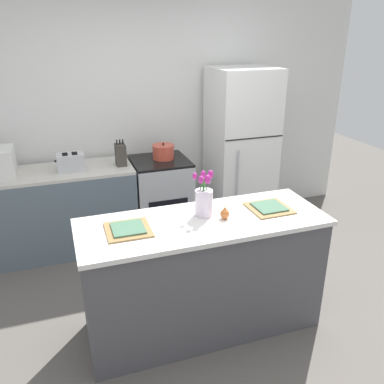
{
  "coord_description": "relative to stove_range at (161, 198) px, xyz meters",
  "views": [
    {
      "loc": [
        -0.93,
        -2.44,
        2.23
      ],
      "look_at": [
        0.0,
        0.25,
        1.05
      ],
      "focal_mm": 38.0,
      "sensor_mm": 36.0,
      "label": 1
    }
  ],
  "objects": [
    {
      "name": "back_wall",
      "position": [
        -0.1,
        0.4,
        0.91
      ],
      "size": [
        5.2,
        0.08,
        2.7
      ],
      "color": "silver",
      "rests_on": "ground_plane"
    },
    {
      "name": "refrigerator",
      "position": [
        0.95,
        0.0,
        0.46
      ],
      "size": [
        0.68,
        0.67,
        1.82
      ],
      "color": "white",
      "rests_on": "ground_plane"
    },
    {
      "name": "ground_plane",
      "position": [
        -0.1,
        -1.6,
        -0.44
      ],
      "size": [
        10.0,
        10.0,
        0.0
      ],
      "primitive_type": "plane",
      "color": "#59544F"
    },
    {
      "name": "back_counter",
      "position": [
        -1.16,
        0.0,
        0.0
      ],
      "size": [
        1.68,
        0.6,
        0.89
      ],
      "color": "slate",
      "rests_on": "ground_plane"
    },
    {
      "name": "knife_block",
      "position": [
        -0.42,
        -0.04,
        0.56
      ],
      "size": [
        0.1,
        0.14,
        0.27
      ],
      "color": "#3D3833",
      "rests_on": "back_counter"
    },
    {
      "name": "kitchen_island",
      "position": [
        -0.1,
        -1.6,
        0.02
      ],
      "size": [
        1.8,
        0.66,
        0.93
      ],
      "color": "#4C4C51",
      "rests_on": "ground_plane"
    },
    {
      "name": "pear_figurine",
      "position": [
        0.05,
        -1.63,
        0.53
      ],
      "size": [
        0.07,
        0.07,
        0.11
      ],
      "color": "#C66B33",
      "rests_on": "kitchen_island"
    },
    {
      "name": "stove_range",
      "position": [
        0.0,
        0.0,
        0.0
      ],
      "size": [
        0.6,
        0.61,
        0.89
      ],
      "color": "#B2B5B7",
      "rests_on": "ground_plane"
    },
    {
      "name": "toaster",
      "position": [
        -0.92,
        -0.04,
        0.53
      ],
      "size": [
        0.28,
        0.18,
        0.17
      ],
      "color": "#B7BABC",
      "rests_on": "back_counter"
    },
    {
      "name": "plate_setting_left",
      "position": [
        -0.64,
        -1.58,
        0.5
      ],
      "size": [
        0.31,
        0.31,
        0.02
      ],
      "color": "olive",
      "rests_on": "kitchen_island"
    },
    {
      "name": "plate_setting_right",
      "position": [
        0.44,
        -1.58,
        0.5
      ],
      "size": [
        0.31,
        0.31,
        0.02
      ],
      "color": "olive",
      "rests_on": "kitchen_island"
    },
    {
      "name": "flower_vase",
      "position": [
        -0.07,
        -1.52,
        0.61
      ],
      "size": [
        0.15,
        0.14,
        0.34
      ],
      "color": "silver",
      "rests_on": "kitchen_island"
    },
    {
      "name": "cooking_pot",
      "position": [
        0.05,
        0.03,
        0.52
      ],
      "size": [
        0.24,
        0.24,
        0.18
      ],
      "color": "#CC4C38",
      "rests_on": "stove_range"
    }
  ]
}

